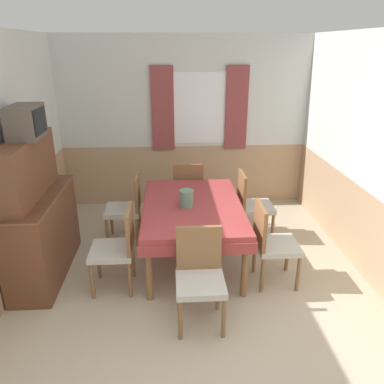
{
  "coord_description": "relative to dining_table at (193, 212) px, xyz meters",
  "views": [
    {
      "loc": [
        -0.24,
        -2.06,
        2.44
      ],
      "look_at": [
        0.01,
        1.89,
        0.88
      ],
      "focal_mm": 35.0,
      "sensor_mm": 36.0,
      "label": 1
    }
  ],
  "objects": [
    {
      "name": "dining_table",
      "position": [
        0.0,
        0.0,
        0.0
      ],
      "size": [
        1.16,
        1.69,
        0.73
      ],
      "color": "#9E3838",
      "rests_on": "ground_plane"
    },
    {
      "name": "sideboard",
      "position": [
        -1.69,
        -0.19,
        0.04
      ],
      "size": [
        0.46,
        1.37,
        1.56
      ],
      "color": "brown",
      "rests_on": "ground_plane"
    },
    {
      "name": "chair_left_near",
      "position": [
        -0.81,
        -0.51,
        -0.13
      ],
      "size": [
        0.44,
        0.44,
        0.91
      ],
      "rotation": [
        0.0,
        0.0,
        1.57
      ],
      "color": "brown",
      "rests_on": "ground_plane"
    },
    {
      "name": "chair_head_window",
      "position": [
        0.0,
        1.08,
        -0.13
      ],
      "size": [
        0.44,
        0.44,
        0.91
      ],
      "color": "brown",
      "rests_on": "ground_plane"
    },
    {
      "name": "vase",
      "position": [
        -0.07,
        -0.06,
        0.2
      ],
      "size": [
        0.16,
        0.16,
        0.2
      ],
      "color": "slate",
      "rests_on": "dining_table"
    },
    {
      "name": "chair_right_far",
      "position": [
        0.81,
        0.51,
        -0.13
      ],
      "size": [
        0.44,
        0.44,
        0.91
      ],
      "rotation": [
        0.0,
        0.0,
        4.71
      ],
      "color": "brown",
      "rests_on": "ground_plane"
    },
    {
      "name": "chair_head_near",
      "position": [
        0.0,
        -1.08,
        -0.13
      ],
      "size": [
        0.44,
        0.44,
        0.91
      ],
      "rotation": [
        0.0,
        0.0,
        3.14
      ],
      "color": "brown",
      "rests_on": "ground_plane"
    },
    {
      "name": "chair_right_near",
      "position": [
        0.81,
        -0.51,
        -0.13
      ],
      "size": [
        0.44,
        0.44,
        0.91
      ],
      "rotation": [
        0.0,
        0.0,
        4.71
      ],
      "color": "brown",
      "rests_on": "ground_plane"
    },
    {
      "name": "tv",
      "position": [
        -1.67,
        -0.15,
        1.1
      ],
      "size": [
        0.29,
        0.44,
        0.33
      ],
      "color": "#51473D",
      "rests_on": "sideboard"
    },
    {
      "name": "wall_back",
      "position": [
        0.0,
        1.81,
        0.69
      ],
      "size": [
        4.2,
        0.09,
        2.6
      ],
      "color": "silver",
      "rests_on": "ground_plane"
    },
    {
      "name": "chair_left_far",
      "position": [
        -0.81,
        0.51,
        -0.13
      ],
      "size": [
        0.44,
        0.44,
        0.91
      ],
      "rotation": [
        0.0,
        0.0,
        1.57
      ],
      "color": "brown",
      "rests_on": "ground_plane"
    },
    {
      "name": "wall_left",
      "position": [
        -1.94,
        -0.05,
        0.68
      ],
      "size": [
        0.05,
        4.08,
        2.6
      ],
      "color": "silver",
      "rests_on": "ground_plane"
    },
    {
      "name": "wall_right",
      "position": [
        1.91,
        -0.05,
        0.68
      ],
      "size": [
        0.05,
        4.08,
        2.6
      ],
      "color": "silver",
      "rests_on": "ground_plane"
    }
  ]
}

